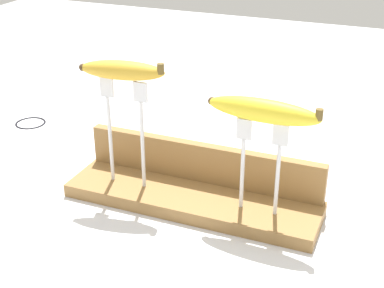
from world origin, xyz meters
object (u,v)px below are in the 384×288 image
Objects in this scene: banana_raised_left at (122,70)px; wire_coil at (30,122)px; banana_raised_right at (263,111)px; fork_stand_right at (261,158)px; fork_fallen_near at (229,153)px; fork_stand_left at (125,124)px.

wire_coil is at bearing 151.87° from banana_raised_left.
banana_raised_right is (0.25, 0.00, -0.04)m from banana_raised_left.
fork_stand_right is 1.06× the size of banana_raised_left.
fork_stand_right reaches higher than fork_fallen_near.
fork_stand_right is at bearing -2.99° from banana_raised_right.
banana_raised_right is at bearing -17.85° from wire_coil.
fork_stand_left is at bearing -28.13° from wire_coil.
fork_stand_left is 0.10m from banana_raised_left.
banana_raised_left reaches higher than wire_coil.
fork_stand_right is 0.29m from fork_fallen_near.
banana_raised_left reaches higher than fork_stand_right.
fork_stand_right is at bearing 0.00° from banana_raised_left.
banana_raised_right reaches higher than fork_fallen_near.
wire_coil is (-0.50, -0.03, -0.00)m from fork_fallen_near.
wire_coil is at bearing -176.99° from fork_fallen_near.
fork_fallen_near is at bearing 3.01° from wire_coil.
banana_raised_right is 0.70m from wire_coil.
banana_raised_left is (-0.25, -0.00, 0.12)m from fork_stand_right.
fork_stand_left is at bearing -117.70° from fork_fallen_near.
banana_raised_right is at bearing 0.00° from banana_raised_left.
banana_raised_right reaches higher than wire_coil.
fork_stand_left is 0.46m from wire_coil.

